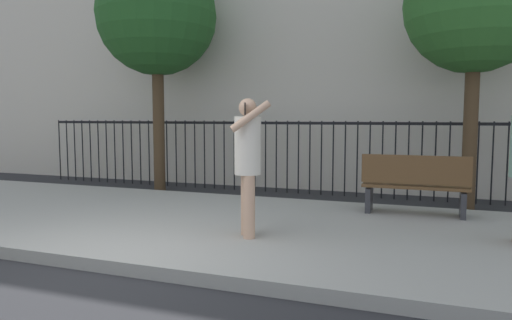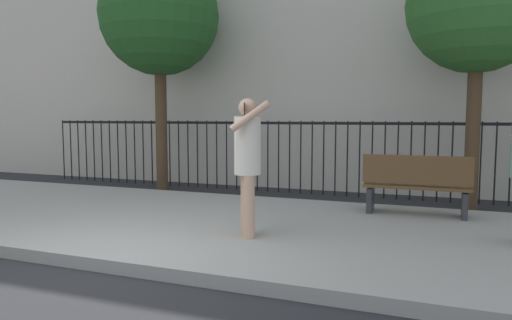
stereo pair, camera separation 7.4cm
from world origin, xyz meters
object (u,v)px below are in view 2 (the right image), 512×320
Objects in this scene: street_tree_near at (159,16)px; street_tree_mid at (478,3)px; pedestrian_on_phone at (247,156)px; street_bench at (416,184)px.

street_tree_mid is (6.47, -0.05, -0.28)m from street_tree_near.
pedestrian_on_phone is 2.92m from street_bench.
street_tree_near is 6.48m from street_tree_mid.
pedestrian_on_phone is 1.10× the size of street_bench.
pedestrian_on_phone is 5.24m from street_tree_mid.
pedestrian_on_phone is at bearing -45.53° from street_tree_near.
street_tree_mid is at bearing 60.98° from street_bench.
street_tree_mid is at bearing -0.42° from street_tree_near.
street_bench is (1.97, 2.09, -0.53)m from pedestrian_on_phone.
street_tree_near is (-3.63, 3.70, 2.74)m from pedestrian_on_phone.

